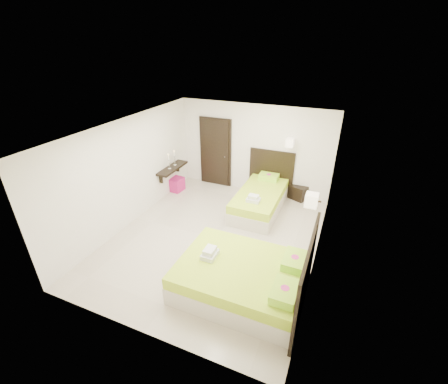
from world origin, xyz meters
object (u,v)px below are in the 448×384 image
at_px(ottoman, 176,184).
at_px(nightstand, 299,192).
at_px(bed_single, 261,198).
at_px(bed_double, 246,277).

bearing_deg(ottoman, nightstand, 14.77).
xyz_separation_m(bed_single, nightstand, (0.86, 0.99, -0.12)).
relative_size(nightstand, ottoman, 1.14).
height_order(bed_double, ottoman, bed_double).
relative_size(bed_single, bed_double, 0.96).
xyz_separation_m(bed_single, ottoman, (-2.70, 0.05, -0.12)).
distance_m(bed_double, ottoman, 4.53).
height_order(bed_double, nightstand, bed_double).
distance_m(bed_double, nightstand, 4.02).
bearing_deg(nightstand, bed_double, -70.27).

